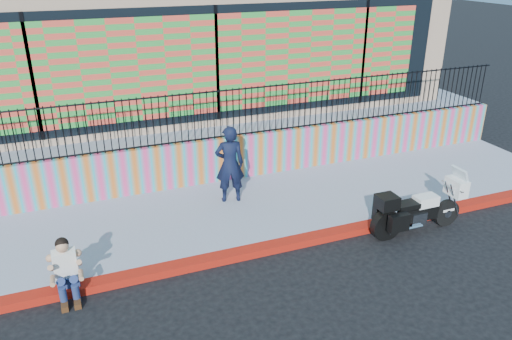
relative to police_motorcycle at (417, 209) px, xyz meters
name	(u,v)px	position (x,y,z in m)	size (l,w,h in m)	color
ground	(283,248)	(-2.80, 0.42, -0.55)	(90.00, 90.00, 0.00)	black
red_curb	(283,245)	(-2.80, 0.42, -0.47)	(16.00, 0.30, 0.15)	#9E0C0B
sidewalk	(253,208)	(-2.80, 2.07, -0.47)	(16.00, 3.00, 0.15)	gray
mural_wall	(230,158)	(-2.80, 3.67, 0.15)	(16.00, 0.20, 1.10)	#EB3E82
metal_fence	(229,113)	(-2.80, 3.67, 1.30)	(15.80, 0.04, 1.20)	black
elevated_platform	(182,107)	(-2.80, 8.77, 0.08)	(16.00, 10.00, 1.25)	gray
storefront_building	(178,27)	(-2.80, 8.56, 2.70)	(14.00, 8.06, 4.00)	tan
police_motorcycle	(417,209)	(0.00, 0.00, 0.00)	(2.10, 0.70, 1.31)	black
police_officer	(230,164)	(-3.19, 2.51, 0.49)	(0.65, 0.43, 1.78)	black
seated_man	(67,275)	(-6.79, 0.32, -0.10)	(0.54, 0.71, 1.06)	navy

